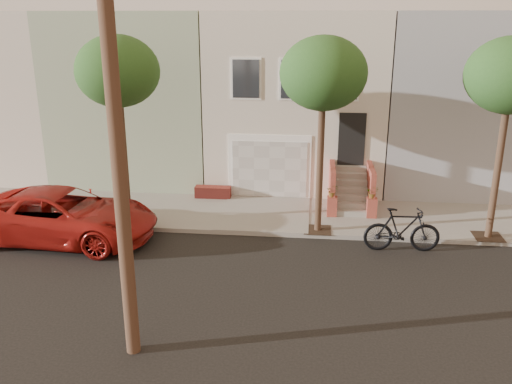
# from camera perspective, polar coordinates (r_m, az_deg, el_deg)

# --- Properties ---
(ground) EXTENTS (90.00, 90.00, 0.00)m
(ground) POSITION_cam_1_polar(r_m,az_deg,el_deg) (14.76, 2.56, -10.07)
(ground) COLOR black
(ground) RESTS_ON ground
(sidewalk) EXTENTS (40.00, 3.70, 0.15)m
(sidewalk) POSITION_cam_1_polar(r_m,az_deg,el_deg) (19.61, 3.57, -2.51)
(sidewalk) COLOR gray
(sidewalk) RESTS_ON ground
(house_row) EXTENTS (33.10, 11.70, 7.00)m
(house_row) POSITION_cam_1_polar(r_m,az_deg,el_deg) (24.42, 4.41, 10.22)
(house_row) COLOR beige
(house_row) RESTS_ON sidewalk
(tree_left) EXTENTS (2.70, 2.57, 6.30)m
(tree_left) POSITION_cam_1_polar(r_m,az_deg,el_deg) (18.10, -14.41, 12.13)
(tree_left) COLOR #2D2116
(tree_left) RESTS_ON sidewalk
(tree_mid) EXTENTS (2.70, 2.57, 6.30)m
(tree_mid) POSITION_cam_1_polar(r_m,az_deg,el_deg) (16.99, 7.13, 12.18)
(tree_mid) COLOR #2D2116
(tree_mid) RESTS_ON sidewalk
(tree_right) EXTENTS (2.70, 2.57, 6.30)m
(tree_right) POSITION_cam_1_polar(r_m,az_deg,el_deg) (17.93, 25.32, 10.94)
(tree_right) COLOR #2D2116
(tree_right) RESTS_ON sidewalk
(pickup_truck) EXTENTS (6.20, 3.17, 1.68)m
(pickup_truck) POSITION_cam_1_polar(r_m,az_deg,el_deg) (18.50, -19.71, -2.35)
(pickup_truck) COLOR #A31A14
(pickup_truck) RESTS_ON ground
(motorcycle) EXTENTS (2.37, 0.78, 1.40)m
(motorcycle) POSITION_cam_1_polar(r_m,az_deg,el_deg) (17.24, 15.17, -3.88)
(motorcycle) COLOR black
(motorcycle) RESTS_ON ground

